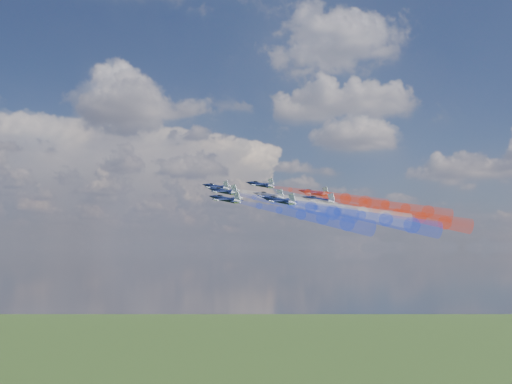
{
  "coord_description": "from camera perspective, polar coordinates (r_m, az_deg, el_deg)",
  "views": [
    {
      "loc": [
        0.93,
        -184.91,
        110.32
      ],
      "look_at": [
        1.22,
        -15.4,
        126.05
      ],
      "focal_mm": 42.19,
      "sensor_mm": 36.0,
      "label": 1
    }
  ],
  "objects": [
    {
      "name": "jet_lead",
      "position": [
        181.39,
        -3.78,
        0.48
      ],
      "size": [
        14.98,
        14.87,
        6.48
      ],
      "primitive_type": null,
      "rotation": [
        0.2,
        -0.13,
        0.85
      ],
      "color": "black"
    },
    {
      "name": "jet_outer_left",
      "position": [
        153.7,
        -2.9,
        -0.69
      ],
      "size": [
        14.98,
        14.87,
        6.48
      ],
      "primitive_type": null,
      "rotation": [
        0.2,
        -0.13,
        0.85
      ],
      "color": "black"
    },
    {
      "name": "jet_rear_left",
      "position": [
        152.18,
        2.24,
        -0.82
      ],
      "size": [
        14.98,
        14.87,
        6.48
      ],
      "primitive_type": null,
      "rotation": [
        0.2,
        -0.13,
        0.85
      ],
      "color": "black"
    },
    {
      "name": "trail_center_third",
      "position": [
        154.12,
        8.1,
        -1.59
      ],
      "size": [
        31.0,
        27.22,
        11.55
      ],
      "primitive_type": null,
      "rotation": [
        0.2,
        -0.13,
        0.85
      ],
      "color": "silver"
    },
    {
      "name": "jet_inner_right",
      "position": [
        181.94,
        0.45,
        0.7
      ],
      "size": [
        14.98,
        14.87,
        6.48
      ],
      "primitive_type": null,
      "rotation": [
        0.2,
        -0.13,
        0.85
      ],
      "color": "black"
    },
    {
      "name": "jet_center_third",
      "position": [
        167.84,
        1.26,
        -0.35
      ],
      "size": [
        14.98,
        14.87,
        6.48
      ],
      "primitive_type": null,
      "rotation": [
        0.2,
        -0.13,
        0.85
      ],
      "color": "black"
    },
    {
      "name": "trail_lead",
      "position": [
        165.83,
        2.09,
        -0.59
      ],
      "size": [
        31.0,
        27.22,
        11.55
      ],
      "primitive_type": null,
      "rotation": [
        0.2,
        -0.13,
        0.85
      ],
      "color": "silver"
    },
    {
      "name": "trail_inner_left",
      "position": [
        152.08,
        3.38,
        -1.15
      ],
      "size": [
        31.0,
        27.22,
        11.55
      ],
      "primitive_type": null,
      "rotation": [
        0.2,
        -0.13,
        0.85
      ],
      "color": "#1B37E9"
    },
    {
      "name": "trail_rear_right",
      "position": [
        154.76,
        13.26,
        -2.01
      ],
      "size": [
        31.0,
        27.22,
        11.55
      ],
      "primitive_type": null,
      "rotation": [
        0.2,
        -0.13,
        0.85
      ],
      "color": "red"
    },
    {
      "name": "jet_rear_right",
      "position": [
        166.75,
        6.01,
        -0.75
      ],
      "size": [
        14.98,
        14.87,
        6.48
      ],
      "primitive_type": null,
      "rotation": [
        0.2,
        -0.13,
        0.85
      ],
      "color": "black"
    },
    {
      "name": "jet_outer_right",
      "position": [
        181.3,
        5.55,
        -0.08
      ],
      "size": [
        14.98,
        14.87,
        6.48
      ],
      "primitive_type": null,
      "rotation": [
        0.2,
        -0.13,
        0.85
      ],
      "color": "black"
    },
    {
      "name": "trail_outer_left",
      "position": [
        138.69,
        4.24,
        -2.1
      ],
      "size": [
        31.0,
        27.22,
        11.55
      ],
      "primitive_type": null,
      "rotation": [
        0.2,
        -0.13,
        0.85
      ],
      "color": "#1B37E9"
    },
    {
      "name": "jet_inner_left",
      "position": [
        167.3,
        -3.09,
        0.07
      ],
      "size": [
        14.98,
        14.87,
        6.48
      ],
      "primitive_type": null,
      "rotation": [
        0.2,
        -0.13,
        0.85
      ],
      "color": "black"
    },
    {
      "name": "trail_rear_left",
      "position": [
        138.96,
        9.93,
        -2.23
      ],
      "size": [
        31.0,
        27.22,
        11.55
      ],
      "primitive_type": null,
      "rotation": [
        0.2,
        -0.13,
        0.85
      ],
      "color": "#1B37E9"
    },
    {
      "name": "trail_inner_right",
      "position": [
        167.77,
        6.65,
        -0.35
      ],
      "size": [
        31.0,
        27.22,
        11.55
      ],
      "primitive_type": null,
      "rotation": [
        0.2,
        -0.13,
        0.85
      ],
      "color": "red"
    },
    {
      "name": "trail_outer_right",
      "position": [
        168.99,
        12.14,
        -1.19
      ],
      "size": [
        31.0,
        27.22,
        11.55
      ],
      "primitive_type": null,
      "rotation": [
        0.2,
        -0.13,
        0.85
      ],
      "color": "red"
    }
  ]
}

